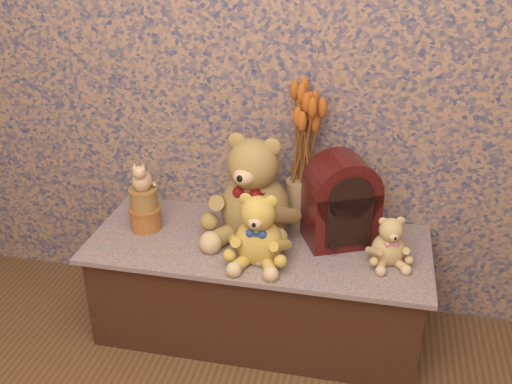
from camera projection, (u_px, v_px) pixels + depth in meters
display_shelf at (259, 286)px, 2.36m from camera, size 1.32×0.55×0.42m
teddy_large at (255, 183)px, 2.22m from camera, size 0.44×0.49×0.45m
teddy_medium at (259, 225)px, 2.09m from camera, size 0.23×0.28×0.29m
teddy_small at (389, 238)px, 2.10m from camera, size 0.21×0.23×0.20m
cathedral_radio at (341, 199)px, 2.20m from camera, size 0.31×0.28×0.36m
ceramic_vase at (299, 202)px, 2.36m from camera, size 0.14×0.14×0.19m
dried_stalks at (302, 131)px, 2.22m from camera, size 0.29×0.29×0.42m
biscuit_tin_lower at (146, 218)px, 2.35m from camera, size 0.15×0.15×0.09m
biscuit_tin_upper at (144, 199)px, 2.31m from camera, size 0.12×0.12×0.08m
cat_figurine at (141, 175)px, 2.26m from camera, size 0.11×0.12×0.13m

